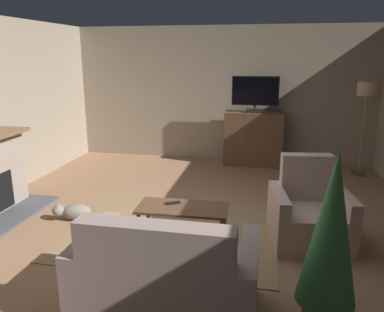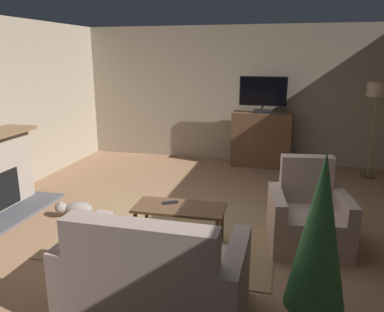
% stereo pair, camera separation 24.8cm
% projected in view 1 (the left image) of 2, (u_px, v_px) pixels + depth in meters
% --- Properties ---
extents(ground_plane, '(6.64, 7.48, 0.04)m').
position_uv_depth(ground_plane, '(186.00, 230.00, 4.85)').
color(ground_plane, '#936B4C').
extents(wall_back, '(6.64, 0.10, 2.71)m').
position_uv_depth(wall_back, '(222.00, 94.00, 7.81)').
color(wall_back, gray).
rests_on(wall_back, ground_plane).
extents(rug_central, '(2.58, 2.16, 0.01)m').
position_uv_depth(rug_central, '(173.00, 229.00, 4.83)').
color(rug_central, '#8E704C').
rests_on(rug_central, ground_plane).
extents(tv_cabinet, '(1.14, 0.48, 1.06)m').
position_uv_depth(tv_cabinet, '(253.00, 140.00, 7.57)').
color(tv_cabinet, '#402A1C').
rests_on(tv_cabinet, ground_plane).
extents(television, '(0.89, 0.20, 0.69)m').
position_uv_depth(television, '(255.00, 93.00, 7.28)').
color(television, black).
rests_on(television, tv_cabinet).
extents(coffee_table, '(1.04, 0.51, 0.48)m').
position_uv_depth(coffee_table, '(183.00, 212.00, 4.33)').
color(coffee_table, brown).
rests_on(coffee_table, ground_plane).
extents(tv_remote, '(0.17, 0.13, 0.02)m').
position_uv_depth(tv_remote, '(173.00, 203.00, 4.40)').
color(tv_remote, black).
rests_on(tv_remote, coffee_table).
extents(sofa_floral, '(1.49, 0.90, 0.98)m').
position_uv_depth(sofa_floral, '(166.00, 280.00, 3.16)').
color(sofa_floral, '#A3897F').
rests_on(sofa_floral, ground_plane).
extents(armchair_facing_sofa, '(0.97, 0.93, 0.99)m').
position_uv_depth(armchair_facing_sofa, '(309.00, 216.00, 4.46)').
color(armchair_facing_sofa, '#BC9E8E').
rests_on(armchair_facing_sofa, ground_plane).
extents(potted_plant_tall_palm_by_window, '(0.47, 0.47, 1.48)m').
position_uv_depth(potted_plant_tall_palm_by_window, '(331.00, 236.00, 2.94)').
color(potted_plant_tall_palm_by_window, '#99664C').
rests_on(potted_plant_tall_palm_by_window, ground_plane).
extents(cat, '(0.70, 0.32, 0.24)m').
position_uv_depth(cat, '(74.00, 212.00, 5.10)').
color(cat, gray).
rests_on(cat, ground_plane).
extents(floor_lamp, '(0.35, 0.35, 1.69)m').
position_uv_depth(floor_lamp, '(367.00, 97.00, 6.69)').
color(floor_lamp, '#4C4233').
rests_on(floor_lamp, ground_plane).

